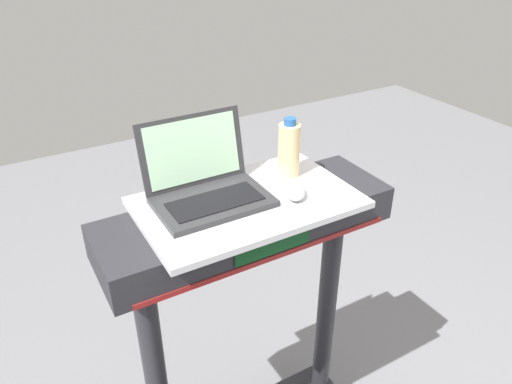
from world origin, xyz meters
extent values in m
cylinder|color=#28282D|center=(-0.34, 0.70, 0.59)|extent=(0.07, 0.07, 0.89)
cylinder|color=#28282D|center=(0.34, 0.70, 0.59)|extent=(0.07, 0.07, 0.89)
cube|color=#28282D|center=(0.00, 0.70, 1.09)|extent=(0.90, 0.28, 0.11)
cube|color=#0C3F19|center=(0.00, 0.56, 1.09)|extent=(0.24, 0.01, 0.06)
cube|color=maroon|center=(0.00, 0.56, 1.05)|extent=(0.81, 0.00, 0.02)
cube|color=silver|center=(0.00, 0.70, 1.16)|extent=(0.63, 0.39, 0.02)
cube|color=#2D2D30|center=(-0.10, 0.72, 1.18)|extent=(0.32, 0.21, 0.02)
cube|color=black|center=(-0.10, 0.71, 1.19)|extent=(0.27, 0.12, 0.00)
cube|color=#2D2D30|center=(-0.10, 0.85, 1.29)|extent=(0.32, 0.05, 0.21)
cube|color=#B2E0B7|center=(-0.10, 0.85, 1.29)|extent=(0.28, 0.04, 0.18)
ellipsoid|color=#B2B2B7|center=(0.13, 0.64, 1.18)|extent=(0.10, 0.12, 0.03)
cylinder|color=beige|center=(0.19, 0.77, 1.25)|extent=(0.07, 0.07, 0.17)
cylinder|color=#2659A5|center=(0.19, 0.77, 1.35)|extent=(0.04, 0.04, 0.02)
camera|label=1|loc=(-0.59, -0.38, 1.89)|focal=34.37mm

